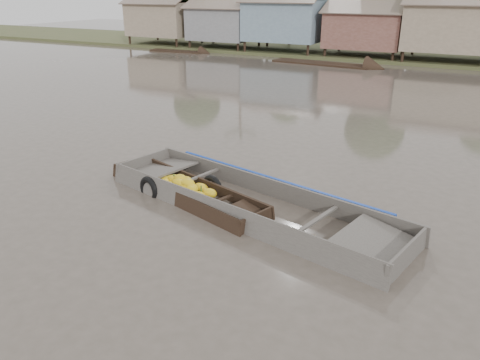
% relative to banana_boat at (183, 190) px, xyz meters
% --- Properties ---
extents(ground, '(120.00, 120.00, 0.00)m').
position_rel_banana_boat_xyz_m(ground, '(1.62, -0.51, -0.14)').
color(ground, '#4F463C').
rests_on(ground, ground).
extents(riverbank, '(120.00, 12.47, 10.22)m').
position_rel_banana_boat_xyz_m(riverbank, '(4.65, 31.35, 2.93)').
color(riverbank, '#384723').
rests_on(riverbank, ground).
extents(banana_boat, '(5.45, 2.77, 0.76)m').
position_rel_banana_boat_xyz_m(banana_boat, '(0.00, 0.00, 0.00)').
color(banana_boat, black).
rests_on(banana_boat, ground).
extents(viewer_boat, '(8.59, 3.95, 0.67)m').
position_rel_banana_boat_xyz_m(viewer_boat, '(2.02, 0.01, -0.06)').
color(viewer_boat, '#46423B').
rests_on(viewer_boat, ground).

